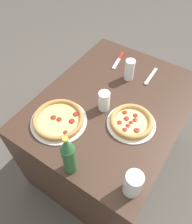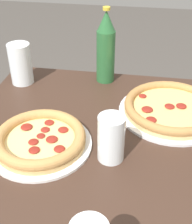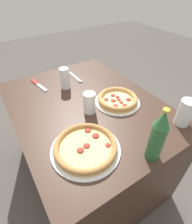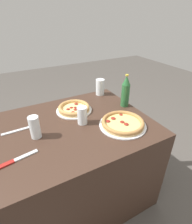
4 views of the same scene
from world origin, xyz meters
name	(u,v)px [view 4 (image 4 of 4)]	position (x,y,z in m)	size (l,w,h in m)	color
ground_plane	(77,191)	(0.00, 0.00, 0.00)	(8.00, 8.00, 0.00)	#4C4742
table	(74,162)	(0.00, 0.00, 0.35)	(1.08, 0.83, 0.71)	#3D281E
pizza_pepperoni	(123,123)	(-0.30, 0.17, 0.73)	(0.32, 0.32, 0.04)	silver
pizza_margherita	(74,108)	(-0.09, -0.17, 0.73)	(0.27, 0.27, 0.04)	white
glass_red_wine	(82,116)	(-0.08, 0.02, 0.77)	(0.07, 0.07, 0.12)	white
glass_lemonade	(100,88)	(-0.42, -0.34, 0.77)	(0.08, 0.08, 0.14)	white
glass_orange_juice	(35,128)	(0.23, 0.02, 0.77)	(0.06, 0.06, 0.14)	white
beer_bottle	(126,92)	(-0.48, -0.05, 0.83)	(0.06, 0.06, 0.26)	#286033
knife	(16,160)	(0.37, 0.17, 0.71)	(0.21, 0.06, 0.01)	maroon
spoon	(21,129)	(0.31, -0.10, 0.71)	(0.19, 0.03, 0.01)	silver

